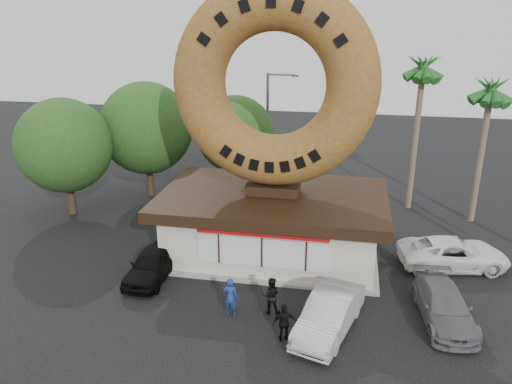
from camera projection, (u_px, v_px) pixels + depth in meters
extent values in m
plane|color=black|center=(249.00, 319.00, 20.32)|extent=(90.00, 90.00, 0.00)
cube|color=beige|center=(273.00, 226.00, 25.35)|extent=(10.00, 6.00, 3.00)
cube|color=#999993|center=(272.00, 252.00, 25.83)|extent=(10.60, 6.60, 0.15)
cube|color=#3F3F3F|center=(273.00, 198.00, 24.82)|extent=(10.00, 6.00, 0.10)
cube|color=black|center=(273.00, 199.00, 24.84)|extent=(11.20, 7.20, 0.55)
cube|color=silver|center=(262.00, 252.00, 22.52)|extent=(6.00, 0.12, 1.40)
cube|color=red|center=(262.00, 232.00, 22.16)|extent=(6.00, 0.10, 0.45)
cube|color=black|center=(273.00, 189.00, 24.65)|extent=(2.60, 1.40, 0.50)
torus|color=olive|center=(274.00, 85.00, 22.92)|extent=(9.62, 2.45, 9.62)
cylinder|color=#473321|center=(150.00, 172.00, 33.45)|extent=(0.44, 0.44, 3.30)
sphere|color=#1F4318|center=(146.00, 128.00, 32.43)|extent=(6.00, 6.00, 6.00)
cylinder|color=#473321|center=(236.00, 171.00, 34.39)|extent=(0.44, 0.44, 2.86)
sphere|color=#1F4318|center=(236.00, 134.00, 33.50)|extent=(5.20, 5.20, 5.20)
cylinder|color=#473321|center=(70.00, 190.00, 30.42)|extent=(0.44, 0.44, 3.08)
sphere|color=#1F4318|center=(64.00, 145.00, 29.46)|extent=(5.60, 5.60, 5.60)
cylinder|color=#726651|center=(415.00, 139.00, 30.37)|extent=(0.36, 0.36, 9.00)
cylinder|color=#726651|center=(481.00, 156.00, 28.54)|extent=(0.36, 0.36, 8.00)
cylinder|color=#59595E|center=(267.00, 133.00, 34.08)|extent=(0.18, 0.18, 8.00)
cylinder|color=#59595E|center=(281.00, 75.00, 32.59)|extent=(1.80, 0.12, 0.12)
cube|color=#59595E|center=(295.00, 76.00, 32.45)|extent=(0.45, 0.20, 0.12)
imported|color=navy|center=(230.00, 297.00, 20.33)|extent=(0.61, 0.40, 1.68)
imported|color=black|center=(271.00, 296.00, 20.47)|extent=(0.82, 0.66, 1.62)
imported|color=black|center=(284.00, 323.00, 18.77)|extent=(0.98, 0.67, 1.54)
imported|color=black|center=(152.00, 264.00, 23.26)|extent=(1.75, 4.17, 1.41)
imported|color=#BAB9BF|center=(329.00, 314.00, 19.33)|extent=(2.80, 4.83, 1.50)
imported|color=slate|center=(444.00, 306.00, 20.01)|extent=(2.36, 4.76, 1.33)
imported|color=white|center=(453.00, 253.00, 24.23)|extent=(5.54, 3.24, 1.45)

